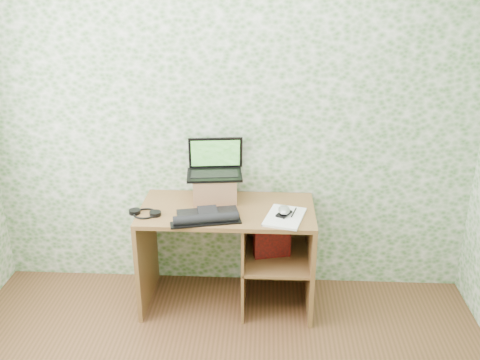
# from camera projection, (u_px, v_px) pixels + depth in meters

# --- Properties ---
(wall_back) EXTENTS (3.50, 0.00, 3.50)m
(wall_back) POSITION_uv_depth(u_px,v_px,m) (230.00, 119.00, 3.75)
(wall_back) COLOR silver
(wall_back) RESTS_ON ground
(desk) EXTENTS (1.20, 0.60, 0.75)m
(desk) POSITION_uv_depth(u_px,v_px,m) (239.00, 241.00, 3.80)
(desk) COLOR brown
(desk) RESTS_ON floor
(riser) EXTENTS (0.33, 0.28, 0.18)m
(riser) POSITION_uv_depth(u_px,v_px,m) (215.00, 188.00, 3.78)
(riser) COLOR #9B6845
(riser) RESTS_ON desk
(laptop) EXTENTS (0.41, 0.31, 0.26)m
(laptop) POSITION_uv_depth(u_px,v_px,m) (215.00, 166.00, 3.76)
(laptop) COLOR black
(laptop) RESTS_ON riser
(keyboard) EXTENTS (0.47, 0.32, 0.06)m
(keyboard) POSITION_uv_depth(u_px,v_px,m) (207.00, 216.00, 3.51)
(keyboard) COLOR black
(keyboard) RESTS_ON desk
(headphones) EXTENTS (0.22, 0.18, 0.03)m
(headphones) POSITION_uv_depth(u_px,v_px,m) (145.00, 213.00, 3.58)
(headphones) COLOR black
(headphones) RESTS_ON desk
(notepad) EXTENTS (0.31, 0.38, 0.02)m
(notepad) POSITION_uv_depth(u_px,v_px,m) (285.00, 217.00, 3.53)
(notepad) COLOR white
(notepad) RESTS_ON desk
(mouse) EXTENTS (0.13, 0.15, 0.04)m
(mouse) POSITION_uv_depth(u_px,v_px,m) (284.00, 212.00, 3.54)
(mouse) COLOR #B1B1B4
(mouse) RESTS_ON notepad
(pen) EXTENTS (0.04, 0.14, 0.01)m
(pen) POSITION_uv_depth(u_px,v_px,m) (294.00, 212.00, 3.57)
(pen) COLOR black
(pen) RESTS_ON notepad
(red_box) EXTENTS (0.27, 0.14, 0.31)m
(red_box) POSITION_uv_depth(u_px,v_px,m) (272.00, 236.00, 3.74)
(red_box) COLOR #9C110E
(red_box) RESTS_ON desk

